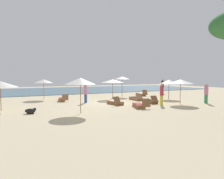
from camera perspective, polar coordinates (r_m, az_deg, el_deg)
The scene contains 20 objects.
ground_plane at distance 16.85m, azimuth -0.74°, elevation -4.06°, with size 60.00×60.00×0.00m, color beige.
ocean_water at distance 33.01m, azimuth -12.98°, elevation -0.14°, with size 48.00×16.00×0.06m, color #476B7F.
umbrella_0 at distance 22.20m, azimuth 3.01°, elevation 3.47°, with size 1.78×1.78×2.32m.
umbrella_1 at distance 17.23m, azimuth 19.68°, elevation 2.22°, with size 2.07×2.07×2.08m.
umbrella_2 at distance 15.12m, azimuth -30.27°, elevation 1.36°, with size 2.28×2.28×2.02m.
umbrella_3 at distance 20.60m, azimuth 16.56°, elevation 2.21°, with size 1.92×1.92×2.00m.
umbrella_4 at distance 20.57m, azimuth -19.64°, elevation 2.34°, with size 1.84×1.84×2.03m.
umbrella_5 at distance 19.69m, azimuth 0.18°, elevation 2.55°, with size 2.29×2.29×2.03m.
umbrella_6 at distance 12.24m, azimuth -9.37°, elevation 2.47°, with size 1.94×1.94×2.26m.
lounger_0 at distance 19.09m, azimuth 7.13°, elevation -2.61°, with size 0.71×1.74×0.67m.
lounger_1 at distance 23.47m, azimuth 8.66°, elevation -1.38°, with size 0.83×1.71×0.74m.
lounger_2 at distance 17.18m, azimuth 11.27°, elevation -3.39°, with size 0.65×1.70×0.70m.
lounger_3 at distance 18.79m, azimuth -14.54°, elevation -2.81°, with size 0.99×1.79×0.68m.
lounger_4 at distance 15.95m, azimuth 1.00°, elevation -3.88°, with size 0.98×1.74×0.73m.
lounger_5 at distance 14.54m, azimuth 8.10°, elevation -4.70°, with size 1.04×1.74×0.74m.
person_0 at distance 17.16m, azimuth -7.84°, elevation -0.99°, with size 0.41×0.41×1.72m.
person_1 at distance 16.18m, azimuth 14.53°, elevation -1.22°, with size 0.36×0.36×1.79m.
person_2 at distance 18.65m, azimuth 26.17°, elevation -0.93°, with size 0.44×0.44×1.77m.
person_3 at distance 26.89m, azimuth 14.78°, elevation 0.95°, with size 0.49×0.49×1.96m.
dog at distance 13.20m, azimuth -22.99°, elevation -5.86°, with size 0.74×0.56×0.34m.
Camera 1 is at (-6.87, -15.21, 2.37)m, focal length 30.80 mm.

